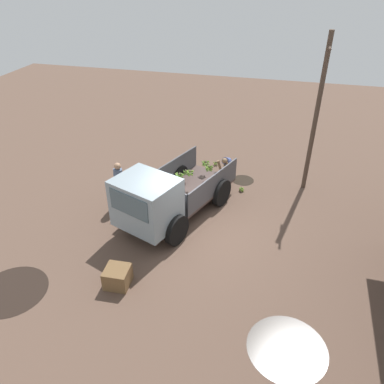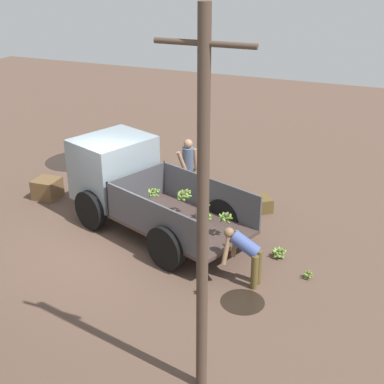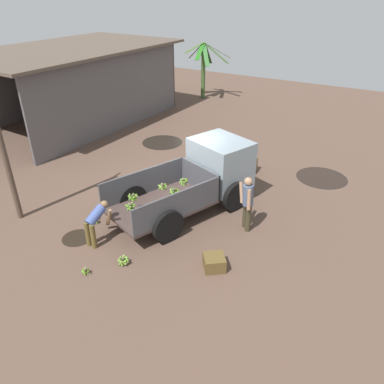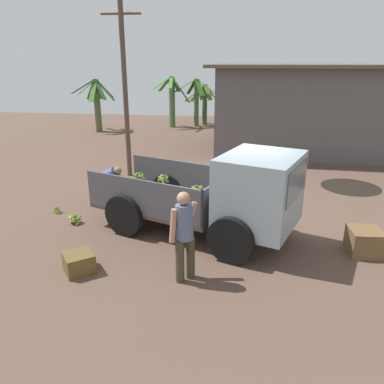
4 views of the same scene
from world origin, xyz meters
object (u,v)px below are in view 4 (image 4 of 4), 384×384
(person_foreground_visitor, at_px, (184,233))
(banana_bunch_on_ground_1, at_px, (57,209))
(utility_pole, at_px, (125,90))
(banana_bunch_on_ground_0, at_px, (138,196))
(wooden_crate_1, at_px, (365,242))
(banana_bunch_on_ground_2, at_px, (75,219))
(cargo_truck, at_px, (235,195))
(wooden_crate_0, at_px, (79,262))
(person_worker_loading, at_px, (106,182))

(person_foreground_visitor, xyz_separation_m, banana_bunch_on_ground_1, (-3.71, 2.58, -0.81))
(utility_pole, distance_m, banana_bunch_on_ground_0, 3.61)
(wooden_crate_1, bearing_deg, banana_bunch_on_ground_2, 174.55)
(wooden_crate_1, bearing_deg, cargo_truck, 174.35)
(wooden_crate_0, relative_size, wooden_crate_1, 0.81)
(cargo_truck, height_order, banana_bunch_on_ground_0, cargo_truck)
(banana_bunch_on_ground_0, bearing_deg, utility_pole, 112.04)
(banana_bunch_on_ground_1, height_order, banana_bunch_on_ground_2, banana_bunch_on_ground_2)
(wooden_crate_1, bearing_deg, wooden_crate_0, -165.27)
(banana_bunch_on_ground_1, height_order, wooden_crate_0, wooden_crate_0)
(banana_bunch_on_ground_2, bearing_deg, utility_pole, 88.03)
(banana_bunch_on_ground_0, bearing_deg, wooden_crate_1, -24.76)
(person_worker_loading, xyz_separation_m, banana_bunch_on_ground_1, (-1.12, -0.62, -0.58))
(wooden_crate_0, bearing_deg, person_worker_loading, 100.92)
(person_foreground_visitor, bearing_deg, banana_bunch_on_ground_0, -16.37)
(banana_bunch_on_ground_1, xyz_separation_m, banana_bunch_on_ground_2, (0.74, -0.56, 0.02))
(person_foreground_visitor, relative_size, wooden_crate_1, 2.62)
(utility_pole, xyz_separation_m, person_foreground_visitor, (2.83, -6.08, -1.92))
(cargo_truck, bearing_deg, person_worker_loading, 176.53)
(wooden_crate_0, distance_m, wooden_crate_1, 5.59)
(utility_pole, xyz_separation_m, banana_bunch_on_ground_2, (-0.14, -4.06, -2.70))
(utility_pole, relative_size, wooden_crate_0, 10.77)
(banana_bunch_on_ground_1, relative_size, banana_bunch_on_ground_2, 0.66)
(person_worker_loading, bearing_deg, cargo_truck, -19.53)
(cargo_truck, xyz_separation_m, banana_bunch_on_ground_0, (-2.76, 2.22, -0.94))
(banana_bunch_on_ground_0, xyz_separation_m, wooden_crate_1, (5.39, -2.48, 0.17))
(banana_bunch_on_ground_0, bearing_deg, wooden_crate_0, -90.30)
(cargo_truck, relative_size, wooden_crate_1, 7.70)
(banana_bunch_on_ground_1, bearing_deg, wooden_crate_0, -56.09)
(banana_bunch_on_ground_2, bearing_deg, banana_bunch_on_ground_0, 61.28)
(person_foreground_visitor, relative_size, person_worker_loading, 1.46)
(cargo_truck, xyz_separation_m, banana_bunch_on_ground_2, (-3.79, 0.35, -0.91))
(wooden_crate_1, bearing_deg, banana_bunch_on_ground_0, 155.24)
(utility_pole, height_order, person_foreground_visitor, utility_pole)
(cargo_truck, relative_size, person_worker_loading, 4.30)
(utility_pole, bearing_deg, banana_bunch_on_ground_2, -91.97)
(person_worker_loading, bearing_deg, banana_bunch_on_ground_2, -103.48)
(person_worker_loading, height_order, banana_bunch_on_ground_1, person_worker_loading)
(banana_bunch_on_ground_2, bearing_deg, person_worker_loading, 71.84)
(person_worker_loading, height_order, wooden_crate_0, person_worker_loading)
(person_worker_loading, distance_m, banana_bunch_on_ground_0, 1.12)
(cargo_truck, height_order, utility_pole, utility_pole)
(person_worker_loading, relative_size, banana_bunch_on_ground_2, 3.62)
(person_foreground_visitor, distance_m, wooden_crate_1, 3.77)
(utility_pole, height_order, banana_bunch_on_ground_2, utility_pole)
(utility_pole, bearing_deg, banana_bunch_on_ground_0, -67.96)
(person_worker_loading, height_order, banana_bunch_on_ground_2, person_worker_loading)
(banana_bunch_on_ground_1, bearing_deg, utility_pole, 75.94)
(person_worker_loading, bearing_deg, person_foreground_visitor, -46.35)
(cargo_truck, bearing_deg, wooden_crate_0, -128.13)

